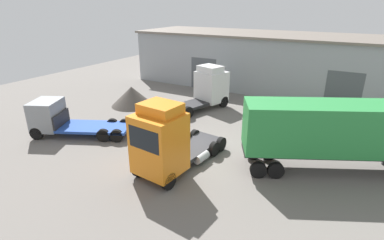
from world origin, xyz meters
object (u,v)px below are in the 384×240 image
gravel_pile (132,96)px  oil_drum (147,127)px  container_trailer_green (341,129)px  flatbed_truck_grey (61,118)px  tractor_unit_orange (165,142)px  tractor_unit_white (207,88)px

gravel_pile → oil_drum: (5.35, -4.57, -0.51)m
container_trailer_green → gravel_pile: size_ratio=2.71×
gravel_pile → oil_drum: 7.06m
flatbed_truck_grey → gravel_pile: size_ratio=1.84×
container_trailer_green → flatbed_truck_grey: container_trailer_green is taller
container_trailer_green → tractor_unit_orange: bearing=-174.2°
tractor_unit_white → flatbed_truck_grey: bearing=167.6°
tractor_unit_orange → flatbed_truck_grey: (-10.23, 0.85, -0.81)m
flatbed_truck_grey → oil_drum: 6.53m
container_trailer_green → flatbed_truck_grey: bearing=167.0°
flatbed_truck_grey → gravel_pile: flatbed_truck_grey is taller
tractor_unit_white → container_trailer_green: size_ratio=0.65×
tractor_unit_white → oil_drum: 8.00m
gravel_pile → container_trailer_green: bearing=-10.8°
tractor_unit_white → tractor_unit_orange: (3.53, -12.17, 0.23)m
container_trailer_green → flatbed_truck_grey: size_ratio=1.48×
container_trailer_green → gravel_pile: container_trailer_green is taller
container_trailer_green → flatbed_truck_grey: 19.35m
container_trailer_green → tractor_unit_orange: (-8.53, -5.41, -0.56)m
tractor_unit_orange → oil_drum: (-4.81, 4.40, -1.66)m
gravel_pile → flatbed_truck_grey: bearing=-90.4°
oil_drum → tractor_unit_orange: bearing=-42.4°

